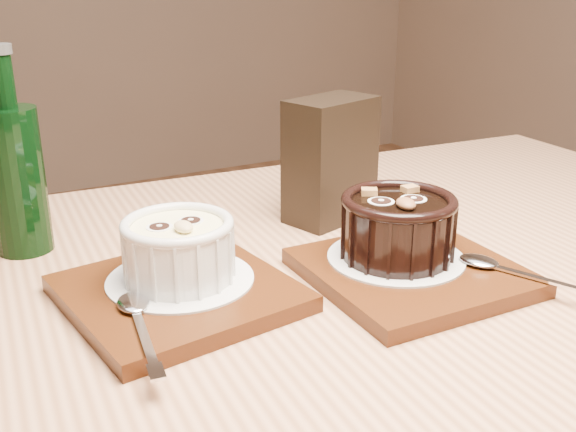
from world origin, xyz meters
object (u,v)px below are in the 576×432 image
ramekin_white (178,247)px  condiment_stand (330,160)px  tray_right (411,272)px  ramekin_dark (398,224)px  green_bottle (16,175)px  table (316,384)px  tray_left (178,293)px

ramekin_white → condiment_stand: size_ratio=0.70×
tray_right → condiment_stand: 0.19m
tray_right → ramekin_dark: (-0.00, 0.02, 0.04)m
green_bottle → tray_right: bearing=-39.2°
condiment_stand → table: bearing=-124.9°
tray_left → condiment_stand: (0.23, 0.11, 0.06)m
table → tray_right: (0.10, -0.01, 0.10)m
table → condiment_stand: size_ratio=8.93×
ramekin_dark → green_bottle: bearing=159.0°
table → ramekin_dark: 0.17m
tray_left → green_bottle: bearing=118.0°
ramekin_white → condiment_stand: 0.24m
tray_right → green_bottle: green_bottle is taller
table → ramekin_dark: size_ratio=11.61×
tray_left → ramekin_dark: bearing=-12.4°
table → tray_left: tray_left is taller
tray_left → tray_right: bearing=-17.2°
condiment_stand → green_bottle: green_bottle is taller
ramekin_white → tray_right: bearing=-22.4°
green_bottle → table: bearing=-48.8°
ramekin_dark → green_bottle: 0.38m
table → condiment_stand: 0.26m
table → tray_left: (-0.11, 0.05, 0.10)m
table → condiment_stand: condiment_stand is taller
ramekin_white → green_bottle: 0.21m
tray_left → ramekin_dark: size_ratio=1.67×
ramekin_white → tray_right: size_ratio=0.54×
tray_left → ramekin_white: 0.04m
condiment_stand → tray_left: bearing=-153.6°
tray_left → ramekin_white: (0.01, 0.01, 0.04)m
condiment_stand → green_bottle: 0.33m
tray_left → condiment_stand: 0.26m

